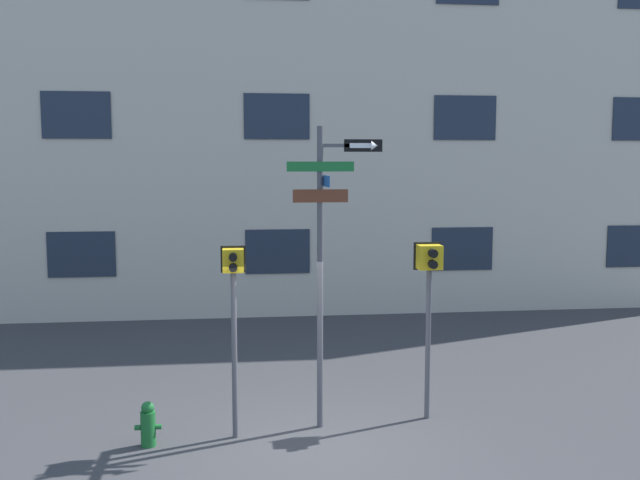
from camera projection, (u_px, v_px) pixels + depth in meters
The scene contains 6 objects.
ground_plane at pixel (314, 449), 9.82m from camera, with size 60.00×60.00×0.00m, color #38383A.
building_facade at pixel (276, 49), 17.71m from camera, with size 24.00×0.64×13.46m.
street_sign_pole at pixel (325, 247), 10.37m from camera, with size 1.39×1.10×4.46m.
pedestrian_signal_left at pixel (234, 293), 10.02m from camera, with size 0.35×0.40×2.76m.
pedestrian_signal_right at pixel (429, 280), 10.78m from camera, with size 0.42×0.40×2.73m.
fire_hydrant at pixel (148, 425), 9.91m from camera, with size 0.37×0.21×0.64m.
Camera 1 is at (-1.03, -9.38, 3.97)m, focal length 40.00 mm.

